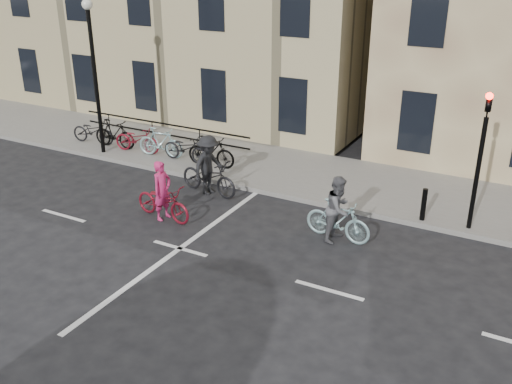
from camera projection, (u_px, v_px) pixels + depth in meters
The scene contains 9 objects.
ground at pixel (180, 249), 14.29m from camera, with size 120.00×120.00×0.00m, color black.
sidewalk at pixel (186, 152), 20.87m from camera, with size 46.00×4.00×0.15m, color slate.
traffic_light at pixel (482, 145), 14.12m from camera, with size 0.18×0.30×3.90m.
lamp_post at pixel (93, 59), 19.32m from camera, with size 0.36×0.36×5.28m.
bollard_east at pixel (424, 204), 15.30m from camera, with size 0.14×0.14×0.90m, color black.
parked_bikes at pixel (148, 140), 20.27m from camera, with size 7.25×1.23×1.05m.
cyclist_pink at pixel (163, 199), 15.68m from camera, with size 1.95×0.89×1.68m.
cyclist_grey at pixel (338, 215), 14.49m from camera, with size 1.83×0.90×1.73m.
cyclist_dark at pixel (209, 171), 17.25m from camera, with size 2.15×1.28×1.84m.
Camera 1 is at (7.67, -10.15, 6.93)m, focal length 40.00 mm.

